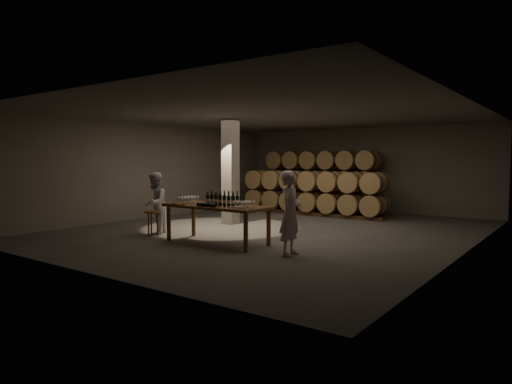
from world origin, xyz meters
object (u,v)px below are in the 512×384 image
Objects in this scene: plate at (235,206)px; stool at (152,216)px; person_man at (291,213)px; tasting_table at (217,210)px; person_woman at (155,203)px; notebook_near at (178,204)px; bottle_cluster at (222,200)px.

stool is at bearing -175.20° from plate.
tasting_table is at bearing 77.82° from person_man.
stool is 0.40× the size of person_woman.
notebook_near is (-1.45, -0.36, 0.01)m from plate.
plate is 0.17× the size of person_woman.
bottle_cluster is 3.16× the size of plate.
bottle_cluster reaches higher than stool.
tasting_table is 1.49× the size of person_man.
person_woman is at bearing 179.43° from tasting_table.
person_woman is (-1.32, 0.44, -0.10)m from notebook_near.
bottle_cluster is 1.33× the size of stool.
plate is (0.45, -0.09, -0.12)m from bottle_cluster.
stool is at bearing -172.31° from tasting_table.
bottle_cluster is 0.50× the size of person_man.
person_man reaches higher than plate.
bottle_cluster is (0.14, 0.03, 0.23)m from tasting_table.
tasting_table is 2.17m from person_woman.
stool is 0.46m from person_woman.
tasting_table is at bearing 37.43° from notebook_near.
person_woman is (-2.76, 0.07, -0.09)m from plate.
notebook_near is 0.38× the size of stool.
person_man reaches higher than notebook_near.
bottle_cluster is 2.00m from person_man.
person_woman is (-0.21, 0.29, 0.29)m from stool.
person_man is at bearing -3.74° from plate.
notebook_near is 1.39m from person_woman.
stool is at bearing -176.03° from notebook_near.
tasting_table is 3.00× the size of bottle_cluster.
bottle_cluster is at bearing 59.39° from person_woman.
tasting_table is 0.27m from bottle_cluster.
notebook_near is at bearing -155.65° from bottle_cluster.
bottle_cluster is 2.32m from person_woman.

